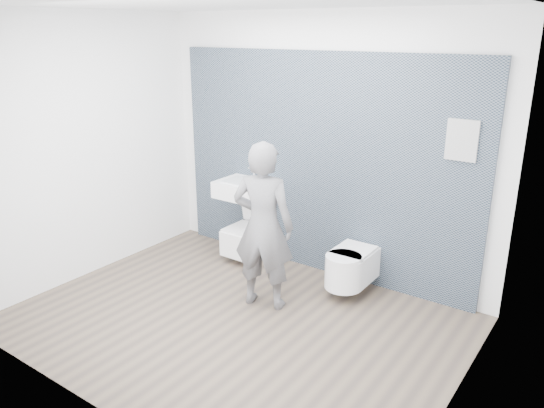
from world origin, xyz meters
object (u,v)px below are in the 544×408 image
Objects in this scene: toilet_square at (245,238)px; toilet_rounded at (349,267)px; washbasin at (245,189)px; visitor at (263,226)px.

toilet_square reaches higher than toilet_rounded.
visitor reaches higher than washbasin.
visitor is (0.82, -0.75, 0.56)m from toilet_square.
visitor is (-0.59, -0.68, 0.53)m from toilet_rounded.
washbasin is at bearing 176.24° from toilet_rounded.
toilet_square is 1.42m from toilet_rounded.
toilet_rounded is 1.04m from visitor.
visitor reaches higher than toilet_rounded.
toilet_rounded is (1.41, -0.09, -0.56)m from washbasin.
washbasin is at bearing -58.82° from visitor.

